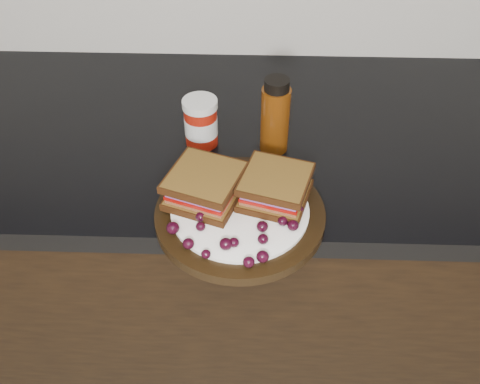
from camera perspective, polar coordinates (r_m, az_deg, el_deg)
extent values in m
cube|color=black|center=(1.41, -4.83, -8.69)|extent=(3.96, 0.58, 0.86)
cube|color=black|center=(1.10, -6.19, 6.05)|extent=(3.98, 0.60, 0.04)
cylinder|color=black|center=(0.88, 0.00, -2.43)|extent=(0.28, 0.28, 0.02)
ellipsoid|color=black|center=(0.83, -7.17, -3.83)|extent=(0.02, 0.02, 0.02)
ellipsoid|color=black|center=(0.83, -4.23, -3.69)|extent=(0.02, 0.02, 0.01)
ellipsoid|color=black|center=(0.81, -5.52, -5.51)|extent=(0.02, 0.02, 0.02)
ellipsoid|color=black|center=(0.80, -3.66, -6.63)|extent=(0.01, 0.01, 0.01)
ellipsoid|color=black|center=(0.80, -1.53, -5.57)|extent=(0.02, 0.02, 0.02)
ellipsoid|color=black|center=(0.81, -0.65, -5.40)|extent=(0.02, 0.02, 0.01)
ellipsoid|color=black|center=(0.78, 0.93, -7.48)|extent=(0.02, 0.02, 0.02)
ellipsoid|color=black|center=(0.79, 2.43, -6.90)|extent=(0.02, 0.02, 0.02)
ellipsoid|color=black|center=(0.81, 2.47, -5.04)|extent=(0.02, 0.02, 0.02)
ellipsoid|color=black|center=(0.83, 2.40, -3.70)|extent=(0.02, 0.02, 0.02)
ellipsoid|color=black|center=(0.84, 5.68, -3.57)|extent=(0.02, 0.02, 0.02)
ellipsoid|color=black|center=(0.84, 4.58, -3.11)|extent=(0.02, 0.02, 0.02)
ellipsoid|color=black|center=(0.86, 6.27, -1.93)|extent=(0.02, 0.02, 0.02)
ellipsoid|color=black|center=(0.88, 6.50, -0.97)|extent=(0.02, 0.02, 0.01)
ellipsoid|color=black|center=(0.89, 4.48, 0.30)|extent=(0.02, 0.02, 0.02)
ellipsoid|color=black|center=(0.89, 2.29, 0.22)|extent=(0.02, 0.02, 0.02)
ellipsoid|color=black|center=(0.90, -3.13, 0.80)|extent=(0.02, 0.02, 0.02)
ellipsoid|color=black|center=(0.89, -3.49, 0.41)|extent=(0.02, 0.02, 0.02)
ellipsoid|color=black|center=(0.89, -5.13, -0.19)|extent=(0.02, 0.02, 0.02)
ellipsoid|color=black|center=(0.88, -5.84, -0.51)|extent=(0.02, 0.02, 0.02)
ellipsoid|color=black|center=(0.85, -4.23, -2.63)|extent=(0.02, 0.02, 0.02)
ellipsoid|color=black|center=(0.88, -3.25, -0.17)|extent=(0.02, 0.02, 0.02)
ellipsoid|color=black|center=(0.88, -3.91, -0.46)|extent=(0.02, 0.02, 0.02)
ellipsoid|color=black|center=(0.88, -6.30, -0.73)|extent=(0.02, 0.02, 0.02)
cylinder|color=#98180B|center=(1.01, -4.19, 7.43)|extent=(0.08, 0.08, 0.10)
cylinder|color=#532608|center=(0.99, 3.78, 8.16)|extent=(0.07, 0.07, 0.15)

